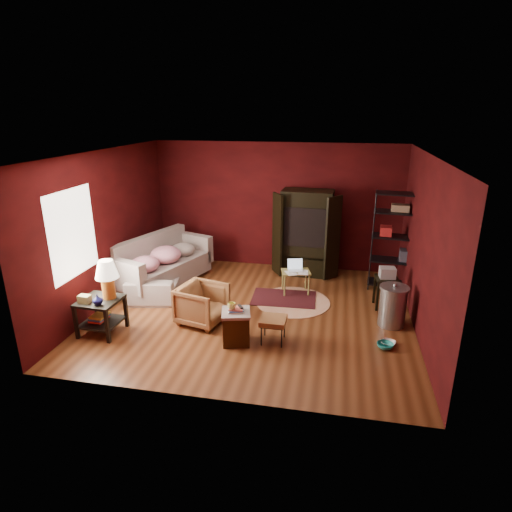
{
  "coord_description": "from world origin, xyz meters",
  "views": [
    {
      "loc": [
        1.4,
        -6.82,
        3.48
      ],
      "look_at": [
        0.0,
        0.2,
        1.0
      ],
      "focal_mm": 30.0,
      "sensor_mm": 36.0,
      "label": 1
    }
  ],
  "objects": [
    {
      "name": "pet_bowl_turquoise",
      "position": [
        2.22,
        -0.81,
        0.13
      ],
      "size": [
        0.26,
        0.16,
        0.25
      ],
      "primitive_type": "imported",
      "rotation": [
        0.0,
        0.0,
        -0.34
      ],
      "color": "teal",
      "rests_on": "ground"
    },
    {
      "name": "armchair",
      "position": [
        -0.78,
        -0.55,
        0.37
      ],
      "size": [
        0.83,
        0.86,
        0.74
      ],
      "primitive_type": "imported",
      "rotation": [
        0.0,
        0.0,
        1.33
      ],
      "color": "black",
      "rests_on": "ground"
    },
    {
      "name": "footstool",
      "position": [
        0.5,
        -0.95,
        0.35
      ],
      "size": [
        0.4,
        0.4,
        0.4
      ],
      "rotation": [
        0.0,
        0.0,
        0.0
      ],
      "color": "black",
      "rests_on": "ground"
    },
    {
      "name": "hamper",
      "position": [
        -0.06,
        -1.08,
        0.28
      ],
      "size": [
        0.52,
        0.52,
        0.61
      ],
      "rotation": [
        0.0,
        0.0,
        0.24
      ],
      "color": "#3F250E",
      "rests_on": "ground"
    },
    {
      "name": "rug_round",
      "position": [
        0.64,
        0.55,
        0.01
      ],
      "size": [
        1.56,
        1.56,
        0.01
      ],
      "rotation": [
        0.0,
        0.0,
        0.12
      ],
      "color": "beige",
      "rests_on": "ground"
    },
    {
      "name": "laptop_desk",
      "position": [
        0.64,
        0.98,
        0.42
      ],
      "size": [
        0.63,
        0.54,
        0.67
      ],
      "rotation": [
        0.0,
        0.0,
        0.26
      ],
      "color": "olive",
      "rests_on": "ground"
    },
    {
      "name": "mug",
      "position": [
        -0.11,
        -1.13,
        0.65
      ],
      "size": [
        0.15,
        0.14,
        0.13
      ],
      "primitive_type": "imported",
      "rotation": [
        0.0,
        0.0,
        -0.37
      ],
      "color": "#D4D168",
      "rests_on": "hamper"
    },
    {
      "name": "small_stand",
      "position": [
        2.32,
        0.67,
        0.58
      ],
      "size": [
        0.43,
        0.43,
        0.78
      ],
      "rotation": [
        0.0,
        0.0,
        0.11
      ],
      "color": "black",
      "rests_on": "ground"
    },
    {
      "name": "tv_armoire",
      "position": [
        0.73,
        2.08,
        0.97
      ],
      "size": [
        1.46,
        0.81,
        1.86
      ],
      "rotation": [
        0.0,
        0.0,
        -0.05
      ],
      "color": "black",
      "rests_on": "ground"
    },
    {
      "name": "vase",
      "position": [
        -2.19,
        -1.38,
        0.67
      ],
      "size": [
        0.2,
        0.2,
        0.16
      ],
      "primitive_type": "imported",
      "rotation": [
        0.0,
        0.0,
        0.28
      ],
      "color": "#0D0E41",
      "rests_on": "side_table"
    },
    {
      "name": "trash_can",
      "position": [
        2.38,
        -0.02,
        0.36
      ],
      "size": [
        0.52,
        0.52,
        0.76
      ],
      "rotation": [
        0.0,
        0.0,
        0.08
      ],
      "color": "#9EA2A6",
      "rests_on": "ground"
    },
    {
      "name": "rug_oriental",
      "position": [
        0.46,
        0.66,
        0.02
      ],
      "size": [
        1.25,
        0.86,
        0.01
      ],
      "rotation": [
        0.0,
        0.0,
        0.05
      ],
      "color": "#53161C",
      "rests_on": "ground"
    },
    {
      "name": "pet_bowl_steel",
      "position": [
        2.28,
        -0.7,
        0.11
      ],
      "size": [
        0.22,
        0.13,
        0.22
      ],
      "primitive_type": "imported",
      "rotation": [
        0.0,
        0.0,
        -0.39
      ],
      "color": "silver",
      "rests_on": "ground"
    },
    {
      "name": "room",
      "position": [
        -0.04,
        -0.01,
        1.4
      ],
      "size": [
        5.54,
        5.04,
        2.84
      ],
      "color": "brown",
      "rests_on": "ground"
    },
    {
      "name": "wire_shelving",
      "position": [
        2.55,
        1.6,
        1.08
      ],
      "size": [
        0.99,
        0.5,
        1.97
      ],
      "rotation": [
        0.0,
        0.0,
        -0.08
      ],
      "color": "black",
      "rests_on": "ground"
    },
    {
      "name": "sofa",
      "position": [
        -2.14,
        0.87,
        0.44
      ],
      "size": [
        1.07,
        2.34,
        0.88
      ],
      "primitive_type": "imported",
      "rotation": [
        0.0,
        0.0,
        1.76
      ],
      "color": "gray",
      "rests_on": "ground"
    },
    {
      "name": "sofa_cushions",
      "position": [
        -2.13,
        0.91,
        0.46
      ],
      "size": [
        1.56,
        2.38,
        0.93
      ],
      "rotation": [
        0.0,
        0.0,
        -0.34
      ],
      "color": "gray",
      "rests_on": "sofa"
    },
    {
      "name": "side_table",
      "position": [
        -2.21,
        -1.16,
        0.73
      ],
      "size": [
        0.65,
        0.65,
        1.22
      ],
      "rotation": [
        0.0,
        0.0,
        -0.05
      ],
      "color": "black",
      "rests_on": "ground"
    }
  ]
}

